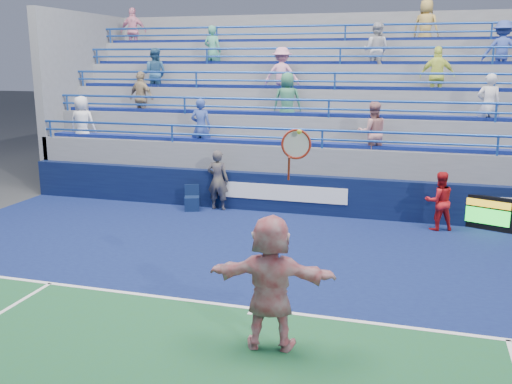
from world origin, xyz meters
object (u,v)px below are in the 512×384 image
(serve_speed_board, at_px, (488,213))
(line_judge, at_px, (218,180))
(judge_chair, at_px, (192,203))
(tennis_player, at_px, (271,282))
(ball_girl, at_px, (439,201))

(serve_speed_board, bearing_deg, line_judge, 179.94)
(serve_speed_board, distance_m, line_judge, 7.30)
(judge_chair, bearing_deg, tennis_player, -59.40)
(tennis_player, xyz_separation_m, ball_girl, (2.54, 7.08, -0.28))
(serve_speed_board, bearing_deg, ball_girl, -164.54)
(tennis_player, relative_size, ball_girl, 2.19)
(line_judge, distance_m, ball_girl, 6.08)
(serve_speed_board, height_order, ball_girl, ball_girl)
(tennis_player, height_order, line_judge, tennis_player)
(line_judge, bearing_deg, serve_speed_board, -177.62)
(tennis_player, bearing_deg, serve_speed_board, 63.14)
(judge_chair, distance_m, ball_girl, 6.77)
(serve_speed_board, relative_size, line_judge, 0.71)
(serve_speed_board, xyz_separation_m, line_judge, (-7.28, 0.01, 0.43))
(serve_speed_board, xyz_separation_m, tennis_player, (-3.76, -7.42, 0.60))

